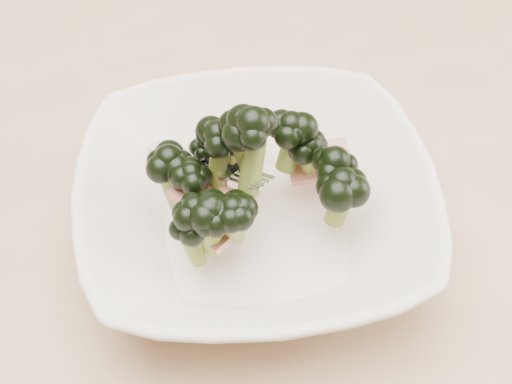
% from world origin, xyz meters
% --- Properties ---
extents(dining_table, '(1.20, 0.80, 0.75)m').
position_xyz_m(dining_table, '(0.00, 0.00, 0.65)').
color(dining_table, tan).
rests_on(dining_table, ground).
extents(broccoli_dish, '(0.33, 0.33, 0.14)m').
position_xyz_m(broccoli_dish, '(0.09, -0.06, 0.79)').
color(broccoli_dish, silver).
rests_on(broccoli_dish, dining_table).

